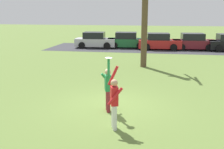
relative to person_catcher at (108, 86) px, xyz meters
name	(u,v)px	position (x,y,z in m)	size (l,w,h in m)	color
ground_plane	(111,106)	(0.00, 0.59, -0.98)	(120.00, 120.00, 0.00)	olive
person_catcher	(108,86)	(0.00, 0.00, 0.00)	(0.48, 0.59, 2.08)	maroon
person_defender	(114,100)	(0.49, -1.50, 0.00)	(0.55, 0.63, 2.04)	silver
frisbee_disc	(109,58)	(0.07, -0.21, 1.11)	(0.26, 0.26, 0.02)	white
parked_car_silver	(95,41)	(-4.68, 17.63, -0.25)	(4.22, 2.26, 1.59)	#BCBCC1
parked_car_green	(127,41)	(-1.43, 18.07, -0.25)	(4.22, 2.26, 1.59)	#1E6633
parked_car_red	(159,42)	(1.82, 17.43, -0.25)	(4.22, 2.26, 1.59)	red
parked_car_maroon	(193,42)	(5.12, 17.84, -0.25)	(4.22, 2.26, 1.59)	maroon
parking_strip	(160,49)	(1.90, 17.83, -0.98)	(22.44, 6.40, 0.01)	#38383D
bare_tree_tall	(145,19)	(0.85, 8.65, 2.18)	(1.55, 1.54, 6.62)	brown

